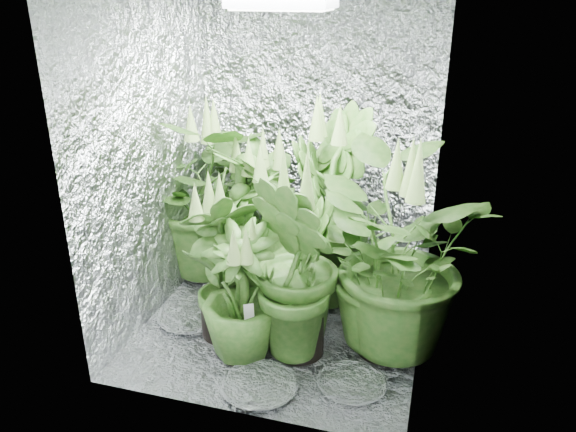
# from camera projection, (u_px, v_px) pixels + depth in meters

# --- Properties ---
(ground) EXTENTS (1.60, 1.60, 0.00)m
(ground) POSITION_uv_depth(u_px,v_px,m) (283.00, 322.00, 3.40)
(ground) COLOR silver
(ground) RESTS_ON ground
(walls) EXTENTS (1.62, 1.62, 2.00)m
(walls) POSITION_uv_depth(u_px,v_px,m) (283.00, 164.00, 3.01)
(walls) COLOR silver
(walls) RESTS_ON ground
(grow_lamp) EXTENTS (0.50, 0.30, 0.22)m
(grow_lamp) POSITION_uv_depth(u_px,v_px,m) (282.00, 0.00, 2.70)
(grow_lamp) COLOR gray
(grow_lamp) RESTS_ON ceiling
(plant_a) EXTENTS (1.15, 1.15, 1.24)m
(plant_a) POSITION_uv_depth(u_px,v_px,m) (212.00, 195.00, 3.76)
(plant_a) COLOR black
(plant_a) RESTS_ON ground
(plant_b) EXTENTS (0.70, 0.70, 1.05)m
(plant_b) POSITION_uv_depth(u_px,v_px,m) (264.00, 211.00, 3.78)
(plant_b) COLOR black
(plant_b) RESTS_ON ground
(plant_c) EXTENTS (0.78, 0.78, 1.31)m
(plant_c) POSITION_uv_depth(u_px,v_px,m) (328.00, 209.00, 3.46)
(plant_c) COLOR black
(plant_c) RESTS_ON ground
(plant_d) EXTENTS (0.79, 0.79, 1.12)m
(plant_d) POSITION_uv_depth(u_px,v_px,m) (249.00, 231.00, 3.38)
(plant_d) COLOR black
(plant_d) RESTS_ON ground
(plant_e) EXTENTS (1.22, 1.22, 1.19)m
(plant_e) POSITION_uv_depth(u_px,v_px,m) (391.00, 259.00, 2.94)
(plant_e) COLOR black
(plant_e) RESTS_ON ground
(plant_f) EXTENTS (0.65, 0.65, 0.98)m
(plant_f) POSITION_uv_depth(u_px,v_px,m) (223.00, 266.00, 3.13)
(plant_f) COLOR black
(plant_f) RESTS_ON ground
(plant_g) EXTENTS (0.77, 0.77, 1.13)m
(plant_g) POSITION_uv_depth(u_px,v_px,m) (299.00, 268.00, 2.94)
(plant_g) COLOR black
(plant_g) RESTS_ON ground
(plant_h) EXTENTS (0.50, 0.50, 0.83)m
(plant_h) POSITION_uv_depth(u_px,v_px,m) (241.00, 296.00, 2.96)
(plant_h) COLOR black
(plant_h) RESTS_ON ground
(circulation_fan) EXTENTS (0.16, 0.35, 0.40)m
(circulation_fan) POSITION_uv_depth(u_px,v_px,m) (388.00, 282.00, 3.51)
(circulation_fan) COLOR black
(circulation_fan) RESTS_ON ground
(plant_label) EXTENTS (0.06, 0.05, 0.09)m
(plant_label) POSITION_uv_depth(u_px,v_px,m) (249.00, 312.00, 2.96)
(plant_label) COLOR white
(plant_label) RESTS_ON plant_h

